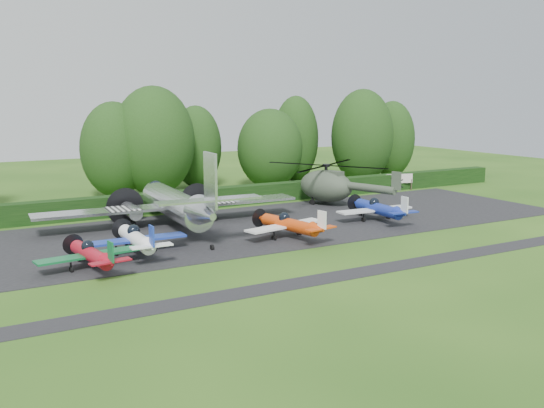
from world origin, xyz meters
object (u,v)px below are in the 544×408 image
light_plane_red (91,254)px  light_plane_orange (289,224)px  transport_plane (177,204)px  light_plane_white (136,239)px  light_plane_blue (378,209)px  sign_board (399,179)px  helicopter (326,183)px

light_plane_red → light_plane_orange: light_plane_orange is taller
transport_plane → light_plane_red: size_ratio=3.25×
light_plane_red → light_plane_white: (3.80, 2.48, 0.11)m
light_plane_white → light_plane_blue: 23.14m
light_plane_red → light_plane_orange: (16.19, 1.44, 0.08)m
light_plane_white → sign_board: 40.25m
light_plane_red → helicopter: 30.60m
light_plane_white → sign_board: (37.50, 14.62, 0.15)m
transport_plane → light_plane_red: transport_plane is taller
light_plane_blue → sign_board: bearing=41.1°
transport_plane → light_plane_orange: transport_plane is taller
light_plane_blue → helicopter: (0.74, 9.61, 1.13)m
light_plane_red → light_plane_orange: size_ratio=0.93×
transport_plane → light_plane_blue: transport_plane is taller
light_plane_white → helicopter: helicopter is taller
light_plane_red → light_plane_white: light_plane_white is taller
transport_plane → helicopter: 18.31m
transport_plane → light_plane_white: bearing=-131.6°
light_plane_white → light_plane_orange: 12.43m
transport_plane → sign_board: bearing=10.1°
light_plane_white → light_plane_blue: light_plane_white is taller
light_plane_blue → light_plane_red: bearing=-175.3°
light_plane_blue → transport_plane: bearing=157.2°
light_plane_blue → light_plane_white: bearing=179.8°
light_plane_blue → helicopter: bearing=83.1°
light_plane_blue → helicopter: size_ratio=0.51×
transport_plane → light_plane_blue: (17.28, -6.39, -0.91)m
sign_board → helicopter: bearing=-177.0°
helicopter → light_plane_red: bearing=-137.1°
transport_plane → light_plane_white: 9.40m
transport_plane → sign_board: transport_plane is taller
transport_plane → sign_board: 32.50m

